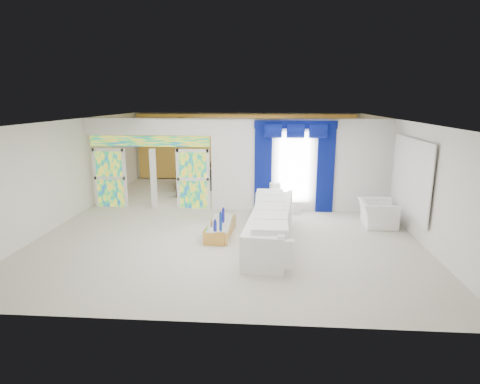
# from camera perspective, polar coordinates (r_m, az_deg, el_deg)

# --- Properties ---
(floor) EXTENTS (12.00, 12.00, 0.00)m
(floor) POSITION_cam_1_polar(r_m,az_deg,el_deg) (12.44, -0.98, -3.65)
(floor) COLOR #B7AF9E
(floor) RESTS_ON ground
(dividing_wall) EXTENTS (5.70, 0.18, 3.00)m
(dividing_wall) POSITION_cam_1_polar(r_m,az_deg,el_deg) (13.08, 8.84, 3.77)
(dividing_wall) COLOR white
(dividing_wall) RESTS_ON ground
(dividing_header) EXTENTS (4.30, 0.18, 0.55)m
(dividing_header) POSITION_cam_1_polar(r_m,az_deg,el_deg) (13.48, -12.95, 9.12)
(dividing_header) COLOR white
(dividing_header) RESTS_ON dividing_wall
(stained_panel_left) EXTENTS (0.95, 0.04, 2.00)m
(stained_panel_left) POSITION_cam_1_polar(r_m,az_deg,el_deg) (14.17, -18.12, 1.94)
(stained_panel_left) COLOR #994C3F
(stained_panel_left) RESTS_ON ground
(stained_panel_right) EXTENTS (0.95, 0.04, 2.00)m
(stained_panel_right) POSITION_cam_1_polar(r_m,az_deg,el_deg) (13.36, -6.72, 1.85)
(stained_panel_right) COLOR #994C3F
(stained_panel_right) RESTS_ON ground
(stained_transom) EXTENTS (4.00, 0.05, 0.35)m
(stained_transom) POSITION_cam_1_polar(r_m,az_deg,el_deg) (13.51, -12.85, 7.11)
(stained_transom) COLOR #994C3F
(stained_transom) RESTS_ON dividing_header
(window_pane) EXTENTS (1.00, 0.02, 2.30)m
(window_pane) POSITION_cam_1_polar(r_m,az_deg,el_deg) (12.97, 7.76, 3.50)
(window_pane) COLOR white
(window_pane) RESTS_ON dividing_wall
(blue_drape_left) EXTENTS (0.55, 0.10, 2.80)m
(blue_drape_left) POSITION_cam_1_polar(r_m,az_deg,el_deg) (12.92, 3.32, 3.34)
(blue_drape_left) COLOR #04124C
(blue_drape_left) RESTS_ON ground
(blue_drape_right) EXTENTS (0.55, 0.10, 2.80)m
(blue_drape_right) POSITION_cam_1_polar(r_m,az_deg,el_deg) (13.05, 12.15, 3.17)
(blue_drape_right) COLOR #04124C
(blue_drape_right) RESTS_ON ground
(blue_pelmet) EXTENTS (2.60, 0.12, 0.25)m
(blue_pelmet) POSITION_cam_1_polar(r_m,az_deg,el_deg) (12.78, 7.96, 9.55)
(blue_pelmet) COLOR #04124C
(blue_pelmet) RESTS_ON dividing_wall
(wall_mirror) EXTENTS (0.04, 2.70, 1.90)m
(wall_mirror) POSITION_cam_1_polar(r_m,az_deg,el_deg) (11.71, 23.37, 1.99)
(wall_mirror) COLOR white
(wall_mirror) RESTS_ON ground
(gold_curtains) EXTENTS (9.70, 0.12, 2.90)m
(gold_curtains) POSITION_cam_1_polar(r_m,az_deg,el_deg) (17.92, 0.69, 6.45)
(gold_curtains) COLOR gold
(gold_curtains) RESTS_ON ground
(white_sofa) EXTENTS (1.33, 4.39, 0.82)m
(white_sofa) POSITION_cam_1_polar(r_m,az_deg,el_deg) (10.37, 4.44, -4.79)
(white_sofa) COLOR white
(white_sofa) RESTS_ON ground
(coffee_table) EXTENTS (0.70, 1.69, 0.37)m
(coffee_table) POSITION_cam_1_polar(r_m,az_deg,el_deg) (10.80, -2.80, -5.30)
(coffee_table) COLOR #C18A3C
(coffee_table) RESTS_ON ground
(console_table) EXTENTS (1.14, 0.37, 0.38)m
(console_table) POSITION_cam_1_polar(r_m,az_deg,el_deg) (13.07, 6.30, -2.04)
(console_table) COLOR silver
(console_table) RESTS_ON ground
(table_lamp) EXTENTS (0.36, 0.36, 0.58)m
(table_lamp) POSITION_cam_1_polar(r_m,az_deg,el_deg) (12.94, 5.03, 0.03)
(table_lamp) COLOR silver
(table_lamp) RESTS_ON console_table
(armchair) EXTENTS (1.03, 1.17, 0.74)m
(armchair) POSITION_cam_1_polar(r_m,az_deg,el_deg) (12.21, 19.07, -2.92)
(armchair) COLOR white
(armchair) RESTS_ON ground
(grand_piano) EXTENTS (1.79, 2.06, 0.88)m
(grand_piano) POSITION_cam_1_polar(r_m,az_deg,el_deg) (16.70, -6.28, 2.20)
(grand_piano) COLOR black
(grand_piano) RESTS_ON ground
(piano_bench) EXTENTS (1.05, 0.65, 0.33)m
(piano_bench) POSITION_cam_1_polar(r_m,az_deg,el_deg) (15.22, -7.32, 0.02)
(piano_bench) COLOR black
(piano_bench) RESTS_ON ground
(tv_console) EXTENTS (0.56, 0.52, 0.73)m
(tv_console) POSITION_cam_1_polar(r_m,az_deg,el_deg) (16.09, -16.90, 1.00)
(tv_console) COLOR tan
(tv_console) RESTS_ON ground
(chandelier) EXTENTS (0.60, 0.60, 0.60)m
(chandelier) POSITION_cam_1_polar(r_m,az_deg,el_deg) (15.66, -8.42, 9.56)
(chandelier) COLOR gold
(chandelier) RESTS_ON ceiling
(decanters) EXTENTS (0.16, 1.23, 0.25)m
(decanters) POSITION_cam_1_polar(r_m,az_deg,el_deg) (10.70, -2.95, -3.85)
(decanters) COLOR #191596
(decanters) RESTS_ON coffee_table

